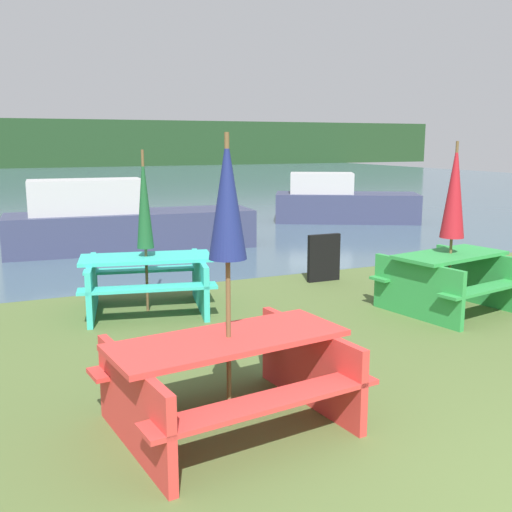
# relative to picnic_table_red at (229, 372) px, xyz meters

# --- Properties ---
(water) EXTENTS (60.00, 50.00, 0.00)m
(water) POSITION_rel_picnic_table_red_xyz_m (1.78, 29.61, -0.45)
(water) COLOR #425B6B
(water) RESTS_ON ground_plane
(far_treeline) EXTENTS (80.00, 1.60, 4.00)m
(far_treeline) POSITION_rel_picnic_table_red_xyz_m (1.78, 49.61, 1.56)
(far_treeline) COLOR #1E3D1E
(far_treeline) RESTS_ON water
(picnic_table_red) EXTENTS (1.98, 1.60, 0.73)m
(picnic_table_red) POSITION_rel_picnic_table_red_xyz_m (0.00, 0.00, 0.00)
(picnic_table_red) COLOR red
(picnic_table_red) RESTS_ON ground_plane
(picnic_table_green) EXTENTS (1.75, 1.64, 0.76)m
(picnic_table_green) POSITION_rel_picnic_table_red_xyz_m (3.81, 1.87, 0.01)
(picnic_table_green) COLOR green
(picnic_table_green) RESTS_ON ground_plane
(picnic_table_teal) EXTENTS (1.92, 1.69, 0.73)m
(picnic_table_teal) POSITION_rel_picnic_table_red_xyz_m (0.20, 3.45, -0.00)
(picnic_table_teal) COLOR #33B7A8
(picnic_table_teal) RESTS_ON ground_plane
(umbrella_darkgreen) EXTENTS (0.22, 0.22, 2.08)m
(umbrella_darkgreen) POSITION_rel_picnic_table_red_xyz_m (0.20, 3.45, 1.00)
(umbrella_darkgreen) COLOR brown
(umbrella_darkgreen) RESTS_ON ground_plane
(umbrella_navy) EXTENTS (0.28, 0.28, 2.25)m
(umbrella_navy) POSITION_rel_picnic_table_red_xyz_m (0.00, 0.00, 1.32)
(umbrella_navy) COLOR brown
(umbrella_navy) RESTS_ON ground_plane
(umbrella_crimson) EXTENTS (0.31, 0.31, 2.19)m
(umbrella_crimson) POSITION_rel_picnic_table_red_xyz_m (3.81, 1.87, 1.13)
(umbrella_crimson) COLOR brown
(umbrella_crimson) RESTS_ON ground_plane
(boat) EXTENTS (5.02, 1.71, 1.45)m
(boat) POSITION_rel_picnic_table_red_xyz_m (0.83, 8.08, 0.10)
(boat) COLOR #333856
(boat) RESTS_ON water
(boat_second) EXTENTS (4.03, 2.99, 1.34)m
(boat_second) POSITION_rel_picnic_table_red_xyz_m (7.23, 10.01, 0.07)
(boat_second) COLOR #333856
(boat_second) RESTS_ON water
(signboard) EXTENTS (0.55, 0.08, 0.75)m
(signboard) POSITION_rel_picnic_table_red_xyz_m (3.17, 3.99, -0.07)
(signboard) COLOR black
(signboard) RESTS_ON ground_plane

